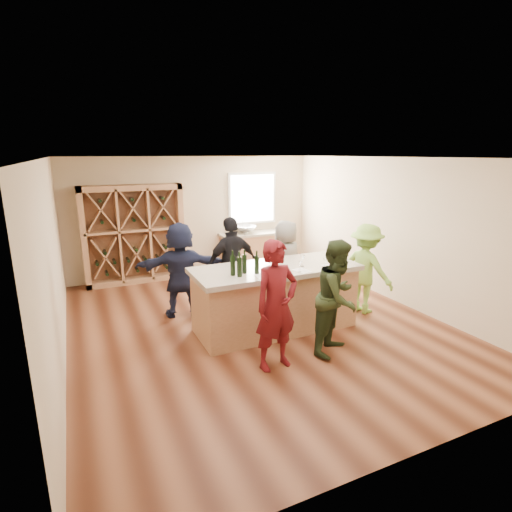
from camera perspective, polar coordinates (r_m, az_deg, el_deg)
name	(u,v)px	position (r m, az deg, el deg)	size (l,w,h in m)	color
floor	(256,326)	(7.06, -0.06, -9.93)	(6.00, 7.00, 0.10)	brown
ceiling	(256,154)	(6.43, -0.06, 14.32)	(6.00, 7.00, 0.10)	white
wall_back	(195,215)	(9.88, -8.74, 5.77)	(6.00, 0.10, 2.80)	#CBB593
wall_front	(426,327)	(3.82, 23.09, -9.35)	(6.00, 0.10, 2.80)	#CBB593
wall_left	(50,266)	(6.03, -27.40, -1.27)	(0.10, 7.00, 2.80)	#CBB593
wall_right	(397,230)	(8.32, 19.43, 3.49)	(0.10, 7.00, 2.80)	#CBB593
window_frame	(252,198)	(10.27, -0.55, 8.24)	(1.30, 0.06, 1.30)	white
window_pane	(253,198)	(10.24, -0.47, 8.22)	(1.18, 0.01, 1.18)	white
wine_rack	(134,235)	(9.36, -17.04, 2.95)	(2.20, 0.45, 2.20)	#AC7952
back_counter_base	(253,251)	(10.22, -0.43, 0.68)	(1.60, 0.58, 0.86)	#AC7952
back_counter_top	(253,234)	(10.12, -0.43, 3.21)	(1.70, 0.62, 0.06)	#A79C89
sink	(246,229)	(10.01, -1.48, 3.81)	(0.54, 0.54, 0.19)	silver
faucet	(243,226)	(10.17, -1.88, 4.29)	(0.02, 0.02, 0.30)	silver
tasting_counter_base	(275,300)	(6.68, 2.75, -6.30)	(2.60, 1.00, 1.00)	#AC7952
tasting_counter_top	(276,269)	(6.51, 2.81, -1.85)	(2.72, 1.12, 0.08)	#A79C89
wine_bottle_a	(233,266)	(6.00, -3.34, -1.37)	(0.08, 0.08, 0.31)	black
wine_bottle_b	(239,267)	(5.93, -2.37, -1.53)	(0.08, 0.08, 0.31)	black
wine_bottle_c	(245,264)	(6.10, -1.65, -1.14)	(0.07, 0.07, 0.29)	black
wine_bottle_d	(257,265)	(6.07, 0.11, -1.27)	(0.07, 0.07, 0.28)	black
wine_glass_b	(300,267)	(6.21, 6.31, -1.57)	(0.06, 0.06, 0.16)	white
wine_glass_c	(325,264)	(6.44, 9.79, -1.10)	(0.06, 0.06, 0.16)	white
wine_glass_d	(303,261)	(6.52, 6.67, -0.69)	(0.07, 0.07, 0.19)	white
wine_glass_e	(334,258)	(6.80, 11.07, -0.26)	(0.07, 0.07, 0.18)	white
tasting_menu_a	(263,276)	(6.00, 1.01, -2.85)	(0.21, 0.29, 0.00)	white
tasting_menu_b	(302,271)	(6.31, 6.59, -2.08)	(0.20, 0.28, 0.00)	white
tasting_menu_c	(330,267)	(6.59, 10.57, -1.50)	(0.21, 0.29, 0.00)	white
person_near_left	(276,305)	(5.38, 2.92, -7.07)	(0.65, 0.48, 1.79)	#590F14
person_near_right	(338,297)	(5.92, 11.60, -5.78)	(0.83, 0.45, 1.70)	#263319
person_server	(366,269)	(7.55, 15.38, -1.77)	(1.07, 0.49, 1.65)	#8CC64C
person_far_mid	(232,264)	(7.37, -3.43, -1.19)	(1.03, 0.53, 1.76)	black
person_far_right	(286,261)	(7.87, 4.26, -0.74)	(0.79, 0.51, 1.61)	slate
person_far_left	(181,269)	(7.23, -10.67, -1.88)	(1.60, 0.57, 1.72)	#191E38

